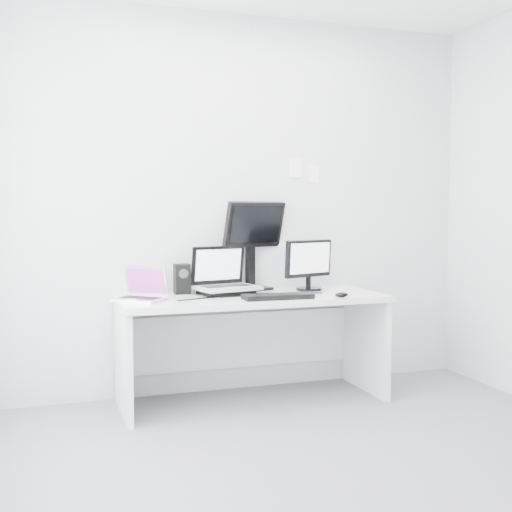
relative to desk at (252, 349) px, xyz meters
name	(u,v)px	position (x,y,z in m)	size (l,w,h in m)	color
ground	(331,471)	(0.00, -1.25, -0.36)	(3.60, 3.60, 0.00)	#5C5C61
back_wall	(237,204)	(0.00, 0.35, 0.99)	(3.60, 3.60, 0.00)	#BABCBF
desk	(252,349)	(0.00, 0.00, 0.00)	(1.80, 0.70, 0.73)	white
macbook	(139,283)	(-0.77, -0.02, 0.48)	(0.31, 0.23, 0.23)	#BCBCC1
speaker	(182,279)	(-0.43, 0.25, 0.47)	(0.10, 0.10, 0.21)	black
dell_laptop	(227,270)	(-0.14, 0.11, 0.54)	(0.41, 0.32, 0.34)	#B0B1B7
rear_monitor	(253,245)	(0.10, 0.28, 0.69)	(0.48, 0.17, 0.66)	black
samsung_monitor	(309,264)	(0.48, 0.15, 0.55)	(0.41, 0.19, 0.38)	black
keyboard	(278,296)	(0.11, -0.21, 0.38)	(0.46, 0.16, 0.03)	black
mouse	(342,295)	(0.54, -0.27, 0.38)	(0.10, 0.06, 0.03)	black
wall_note_0	(295,168)	(0.45, 0.34, 1.26)	(0.10, 0.00, 0.14)	white
wall_note_1	(314,174)	(0.60, 0.34, 1.22)	(0.09, 0.00, 0.13)	white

